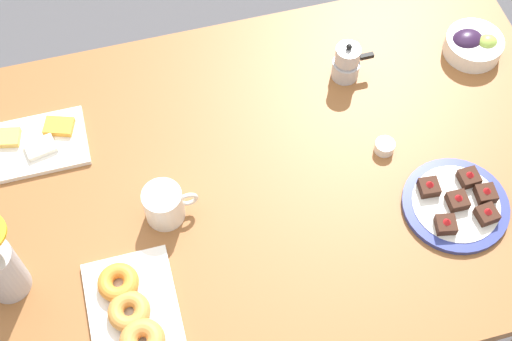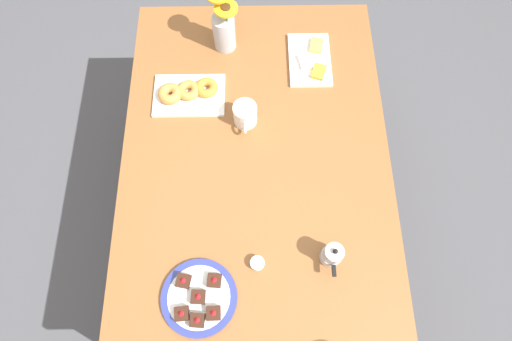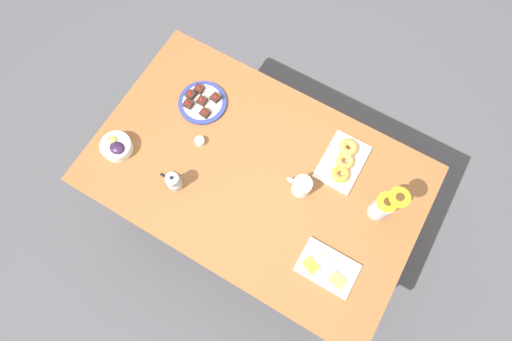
% 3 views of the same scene
% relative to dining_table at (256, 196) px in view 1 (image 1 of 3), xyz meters
% --- Properties ---
extents(ground_plane, '(6.00, 6.00, 0.00)m').
position_rel_dining_table_xyz_m(ground_plane, '(0.00, 0.00, -0.65)').
color(ground_plane, '#4C4C51').
extents(dining_table, '(1.60, 1.00, 0.74)m').
position_rel_dining_table_xyz_m(dining_table, '(0.00, 0.00, 0.00)').
color(dining_table, brown).
rests_on(dining_table, ground_plane).
extents(coffee_mug, '(0.13, 0.09, 0.09)m').
position_rel_dining_table_xyz_m(coffee_mug, '(-0.22, -0.04, 0.13)').
color(coffee_mug, white).
rests_on(coffee_mug, dining_table).
extents(grape_bowl, '(0.15, 0.15, 0.07)m').
position_rel_dining_table_xyz_m(grape_bowl, '(0.65, 0.23, 0.12)').
color(grape_bowl, white).
rests_on(grape_bowl, dining_table).
extents(cheese_platter, '(0.26, 0.17, 0.03)m').
position_rel_dining_table_xyz_m(cheese_platter, '(-0.50, 0.23, 0.10)').
color(cheese_platter, white).
rests_on(cheese_platter, dining_table).
extents(croissant_platter, '(0.19, 0.28, 0.05)m').
position_rel_dining_table_xyz_m(croissant_platter, '(-0.34, -0.26, 0.11)').
color(croissant_platter, white).
rests_on(croissant_platter, dining_table).
extents(jam_cup_honey, '(0.05, 0.05, 0.03)m').
position_rel_dining_table_xyz_m(jam_cup_honey, '(0.32, 0.00, 0.10)').
color(jam_cup_honey, white).
rests_on(jam_cup_honey, dining_table).
extents(dessert_plate, '(0.25, 0.25, 0.05)m').
position_rel_dining_table_xyz_m(dessert_plate, '(0.43, -0.19, 0.10)').
color(dessert_plate, navy).
rests_on(dessert_plate, dining_table).
extents(moka_pot, '(0.11, 0.07, 0.12)m').
position_rel_dining_table_xyz_m(moka_pot, '(0.30, 0.24, 0.13)').
color(moka_pot, '#B7B7BC').
rests_on(moka_pot, dining_table).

